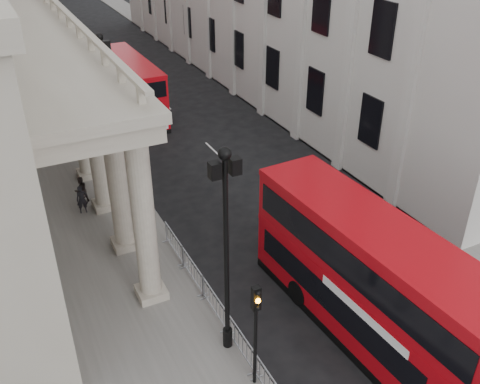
{
  "coord_description": "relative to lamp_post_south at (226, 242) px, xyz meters",
  "views": [
    {
      "loc": [
        -6.73,
        -9.4,
        15.38
      ],
      "look_at": [
        3.15,
        10.5,
        2.53
      ],
      "focal_mm": 40.0,
      "sensor_mm": 36.0,
      "label": 1
    }
  ],
  "objects": [
    {
      "name": "bus_near",
      "position": [
        5.14,
        -1.69,
        -2.29
      ],
      "size": [
        3.45,
        11.74,
        5.01
      ],
      "rotation": [
        0.0,
        0.0,
        0.06
      ],
      "color": "#B00810",
      "rests_on": "ground"
    },
    {
      "name": "lamp_post_mid",
      "position": [
        0.0,
        16.0,
        0.0
      ],
      "size": [
        1.05,
        0.44,
        8.32
      ],
      "color": "black",
      "rests_on": "sidewalk_west"
    },
    {
      "name": "crowd_barriers",
      "position": [
        0.25,
        -1.77,
        -4.24
      ],
      "size": [
        0.5,
        18.75,
        1.1
      ],
      "color": "gray",
      "rests_on": "sidewalk_west"
    },
    {
      "name": "pedestrian_b",
      "position": [
        -2.66,
        13.11,
        -4.02
      ],
      "size": [
        0.9,
        0.8,
        1.54
      ],
      "primitive_type": "imported",
      "rotation": [
        0.0,
        0.0,
        3.48
      ],
      "color": "#292221",
      "rests_on": "sidewalk_west"
    },
    {
      "name": "lamp_post_north",
      "position": [
        0.0,
        32.0,
        0.0
      ],
      "size": [
        1.05,
        0.44,
        8.32
      ],
      "color": "black",
      "rests_on": "sidewalk_west"
    },
    {
      "name": "pedestrian_a",
      "position": [
        -2.84,
        12.03,
        -4.01
      ],
      "size": [
        0.6,
        0.42,
        1.56
      ],
      "primitive_type": "imported",
      "rotation": [
        0.0,
        0.0,
        -0.08
      ],
      "color": "black",
      "rests_on": "sidewalk_west"
    },
    {
      "name": "bus_far",
      "position": [
        3.8,
        24.95,
        -2.7
      ],
      "size": [
        2.52,
        9.85,
        4.24
      ],
      "rotation": [
        0.0,
        0.0,
        0.02
      ],
      "color": "red",
      "rests_on": "ground"
    },
    {
      "name": "pedestrian_c",
      "position": [
        -1.58,
        15.89,
        -3.99
      ],
      "size": [
        0.84,
        0.59,
        1.61
      ],
      "primitive_type": "imported",
      "rotation": [
        0.0,
        0.0,
        6.39
      ],
      "color": "black",
      "rests_on": "sidewalk_west"
    },
    {
      "name": "traffic_light",
      "position": [
        0.1,
        -2.02,
        -1.8
      ],
      "size": [
        0.28,
        0.33,
        4.3
      ],
      "color": "black",
      "rests_on": "sidewalk_west"
    },
    {
      "name": "sidewalk_west",
      "position": [
        -2.4,
        26.0,
        -4.85
      ],
      "size": [
        6.0,
        140.0,
        0.12
      ],
      "primitive_type": "cube",
      "color": "slate",
      "rests_on": "ground"
    },
    {
      "name": "lamp_post_south",
      "position": [
        0.0,
        0.0,
        0.0
      ],
      "size": [
        1.05,
        0.44,
        8.32
      ],
      "color": "black",
      "rests_on": "sidewalk_west"
    },
    {
      "name": "kerb",
      "position": [
        0.55,
        26.0,
        -4.84
      ],
      "size": [
        0.2,
        140.0,
        0.14
      ],
      "primitive_type": "cube",
      "color": "slate",
      "rests_on": "ground"
    },
    {
      "name": "sidewalk_east",
      "position": [
        14.1,
        26.0,
        -4.85
      ],
      "size": [
        3.0,
        140.0,
        0.12
      ],
      "primitive_type": "cube",
      "color": "slate",
      "rests_on": "ground"
    }
  ]
}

